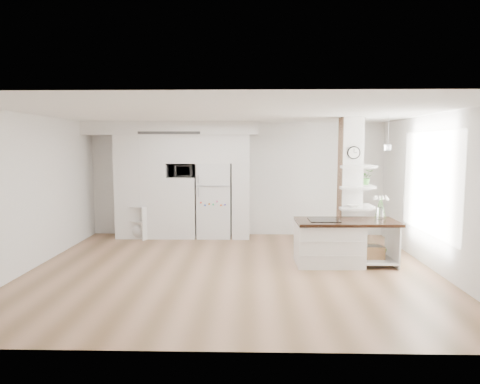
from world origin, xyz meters
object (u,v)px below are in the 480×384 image
object	(u,v)px
kitchen_island	(335,241)
floor_plant_a	(392,247)
refrigerator	(214,200)
bookshelf	(138,224)

from	to	relation	value
kitchen_island	floor_plant_a	distance (m)	1.20
refrigerator	floor_plant_a	xyz separation A→B (m)	(3.52, -1.97, -0.62)
refrigerator	bookshelf	bearing A→B (deg)	-173.74
kitchen_island	floor_plant_a	world-z (taller)	kitchen_island
refrigerator	kitchen_island	distance (m)	3.35
bookshelf	floor_plant_a	bearing A→B (deg)	4.90
bookshelf	floor_plant_a	size ratio (longest dim) A/B	1.51
bookshelf	floor_plant_a	distance (m)	5.60
kitchen_island	floor_plant_a	bearing A→B (deg)	15.29
kitchen_island	bookshelf	size ratio (longest dim) A/B	2.37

